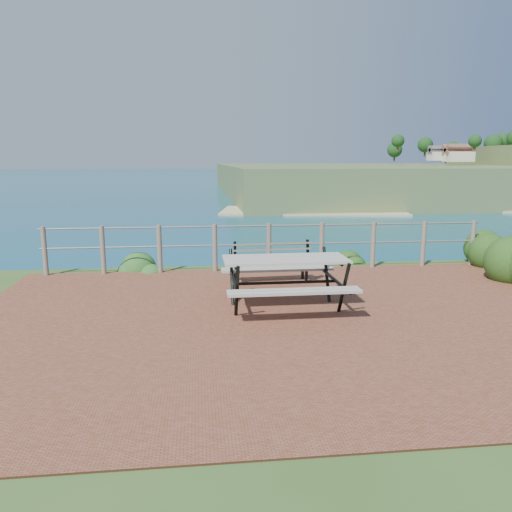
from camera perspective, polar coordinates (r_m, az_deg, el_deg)
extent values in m
cube|color=brown|center=(7.55, 5.04, -7.19)|extent=(10.00, 7.00, 0.12)
plane|color=#14747D|center=(207.04, -6.25, 10.25)|extent=(1200.00, 1200.00, 0.00)
cylinder|color=#6B5B4C|center=(10.99, -23.00, 0.52)|extent=(0.10, 0.10, 1.00)
cylinder|color=#6B5B4C|center=(10.72, -17.10, 0.66)|extent=(0.10, 0.10, 1.00)
cylinder|color=#6B5B4C|center=(10.57, -10.96, 0.81)|extent=(0.10, 0.10, 1.00)
cylinder|color=#6B5B4C|center=(10.54, -4.72, 0.95)|extent=(0.10, 0.10, 1.00)
cylinder|color=#6B5B4C|center=(10.64, 1.49, 1.07)|extent=(0.10, 0.10, 1.00)
cylinder|color=#6B5B4C|center=(10.85, 7.51, 1.18)|extent=(0.10, 0.10, 1.00)
cylinder|color=#6B5B4C|center=(11.19, 13.24, 1.28)|extent=(0.10, 0.10, 1.00)
cylinder|color=#6B5B4C|center=(11.63, 18.58, 1.35)|extent=(0.10, 0.10, 1.00)
cylinder|color=#6B5B4C|center=(12.16, 23.50, 1.41)|extent=(0.10, 0.10, 1.00)
cylinder|color=slate|center=(10.57, 1.50, 3.48)|extent=(9.40, 0.04, 0.04)
cylinder|color=slate|center=(10.63, 1.49, 1.34)|extent=(9.40, 0.04, 0.04)
cube|color=#4C5F2F|center=(259.20, 26.81, 7.96)|extent=(260.00, 180.00, 12.00)
cube|color=gray|center=(7.81, 3.37, -0.37)|extent=(1.94, 0.81, 0.04)
cube|color=gray|center=(7.88, 3.34, -2.67)|extent=(1.93, 0.29, 0.04)
cube|color=gray|center=(7.88, 3.34, -2.67)|extent=(1.93, 0.29, 0.04)
cylinder|color=black|center=(7.89, 3.33, -3.05)|extent=(1.66, 0.06, 0.05)
cube|color=brown|center=(9.56, 1.57, -0.59)|extent=(1.52, 0.46, 0.03)
cube|color=brown|center=(9.51, 1.58, 0.96)|extent=(1.50, 0.20, 0.34)
cube|color=black|center=(9.61, 1.56, -1.79)|extent=(0.05, 0.06, 0.41)
cube|color=black|center=(9.61, 1.56, -1.79)|extent=(0.05, 0.06, 0.41)
cube|color=black|center=(9.61, 1.56, -1.79)|extent=(0.05, 0.06, 0.41)
cube|color=black|center=(9.61, 1.56, -1.79)|extent=(0.05, 0.06, 0.41)
ellipsoid|color=#1B3A12|center=(12.61, 25.39, -0.83)|extent=(1.04, 1.04, 1.49)
ellipsoid|color=#23551F|center=(11.03, -12.98, -1.60)|extent=(0.80, 0.80, 0.55)
ellipsoid|color=#1B3A12|center=(11.94, 10.73, -0.56)|extent=(0.66, 0.66, 0.36)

